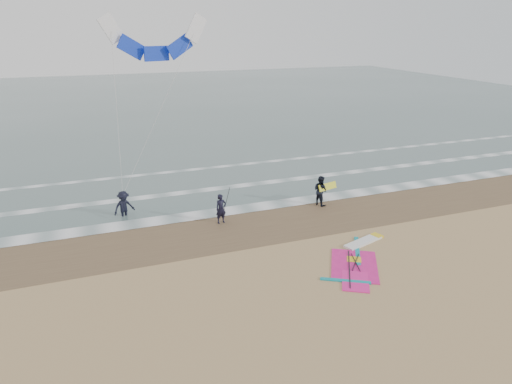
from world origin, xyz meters
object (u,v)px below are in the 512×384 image
object	(u,v)px
windsurf_rig	(358,259)
person_wading	(123,201)
person_walking	(320,190)
person_standing	(221,209)
surf_kite	(156,41)

from	to	relation	value
windsurf_rig	person_wading	distance (m)	12.68
windsurf_rig	person_walking	xyz separation A→B (m)	(1.50, 6.45, 0.84)
windsurf_rig	person_wading	size ratio (longest dim) A/B	2.65
person_standing	person_walking	world-z (taller)	person_walking
person_walking	windsurf_rig	bearing A→B (deg)	145.62
person_standing	person_wading	size ratio (longest dim) A/B	0.88
person_walking	surf_kite	bearing A→B (deg)	35.78
windsurf_rig	surf_kite	size ratio (longest dim) A/B	0.52
windsurf_rig	person_standing	size ratio (longest dim) A/B	3.00
windsurf_rig	person_walking	world-z (taller)	person_walking
windsurf_rig	person_walking	size ratio (longest dim) A/B	2.74
person_standing	person_wading	xyz separation A→B (m)	(-4.69, 2.65, 0.11)
person_wading	windsurf_rig	bearing A→B (deg)	-63.09
person_standing	surf_kite	distance (m)	10.11
surf_kite	windsurf_rig	bearing A→B (deg)	-60.85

